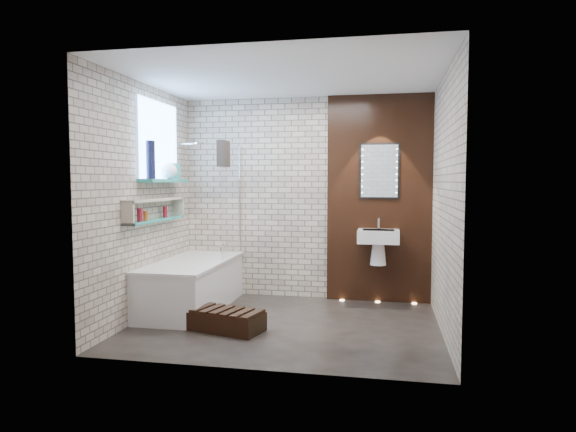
% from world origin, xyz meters
% --- Properties ---
extents(ground, '(3.20, 3.20, 0.00)m').
position_xyz_m(ground, '(0.00, 0.00, 0.00)').
color(ground, black).
rests_on(ground, ground).
extents(room_shell, '(3.24, 3.20, 2.60)m').
position_xyz_m(room_shell, '(0.00, 0.00, 1.30)').
color(room_shell, tan).
rests_on(room_shell, ground).
extents(walnut_panel, '(1.30, 0.06, 2.60)m').
position_xyz_m(walnut_panel, '(0.95, 1.27, 1.30)').
color(walnut_panel, black).
rests_on(walnut_panel, ground).
extents(clerestory_window, '(0.18, 1.00, 0.94)m').
position_xyz_m(clerestory_window, '(-1.57, 0.35, 1.90)').
color(clerestory_window, '#7FADE0').
rests_on(clerestory_window, room_shell).
extents(display_niche, '(0.14, 1.30, 0.26)m').
position_xyz_m(display_niche, '(-1.53, 0.15, 1.20)').
color(display_niche, teal).
rests_on(display_niche, room_shell).
extents(bathtub, '(0.79, 1.74, 0.70)m').
position_xyz_m(bathtub, '(-1.22, 0.45, 0.29)').
color(bathtub, white).
rests_on(bathtub, ground).
extents(bath_screen, '(0.01, 0.78, 1.40)m').
position_xyz_m(bath_screen, '(-0.87, 0.89, 1.28)').
color(bath_screen, white).
rests_on(bath_screen, bathtub).
extents(towel, '(0.09, 0.24, 0.31)m').
position_xyz_m(towel, '(-0.87, 0.60, 1.85)').
color(towel, black).
rests_on(towel, bath_screen).
extents(shower_head, '(0.18, 0.18, 0.02)m').
position_xyz_m(shower_head, '(-1.30, 0.95, 2.00)').
color(shower_head, silver).
rests_on(shower_head, room_shell).
extents(washbasin, '(0.50, 0.36, 0.58)m').
position_xyz_m(washbasin, '(0.95, 1.07, 0.79)').
color(washbasin, white).
rests_on(washbasin, walnut_panel).
extents(led_mirror, '(0.50, 0.02, 0.70)m').
position_xyz_m(led_mirror, '(0.95, 1.23, 1.65)').
color(led_mirror, black).
rests_on(led_mirror, walnut_panel).
extents(walnut_step, '(0.91, 0.58, 0.19)m').
position_xyz_m(walnut_step, '(-0.60, -0.30, 0.09)').
color(walnut_step, black).
rests_on(walnut_step, ground).
extents(niche_bottles, '(0.06, 0.67, 0.14)m').
position_xyz_m(niche_bottles, '(-1.53, -0.01, 1.16)').
color(niche_bottles, '#A54B19').
rests_on(niche_bottles, display_niche).
extents(sill_vases, '(0.19, 0.76, 0.42)m').
position_xyz_m(sill_vases, '(-1.50, 0.35, 1.68)').
color(sill_vases, white).
rests_on(sill_vases, clerestory_window).
extents(floor_uplights, '(0.96, 0.06, 0.01)m').
position_xyz_m(floor_uplights, '(0.95, 1.20, 0.01)').
color(floor_uplights, '#FFD899').
rests_on(floor_uplights, ground).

